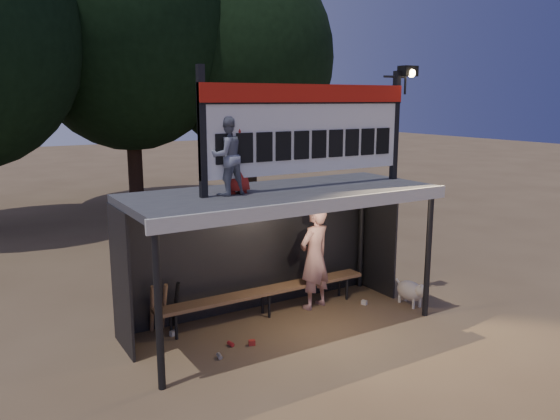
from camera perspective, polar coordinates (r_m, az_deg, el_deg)
name	(u,v)px	position (r m, az deg, el deg)	size (l,w,h in m)	color
ground	(282,326)	(9.36, 0.22, -12.03)	(80.00, 80.00, 0.00)	brown
player	(314,257)	(9.86, 3.62, -4.90)	(0.70, 0.46, 1.91)	silver
child_a	(226,156)	(8.18, -5.66, 5.64)	(0.57, 0.45, 1.18)	gray
child_b	(237,159)	(8.33, -4.56, 5.33)	(0.51, 0.33, 1.05)	#A9211A
dugout_shelter	(275,216)	(8.99, -0.58, -0.64)	(5.10, 2.08, 2.32)	#3A3A3C
scoreboard_assembly	(312,125)	(8.88, 3.38, 8.82)	(4.10, 0.27, 1.99)	black
bench	(266,292)	(9.64, -1.50, -8.55)	(4.00, 0.35, 0.48)	brown
tree_mid	(128,24)	(19.75, -15.63, 18.17)	(7.22, 7.22, 10.36)	black
tree_right	(249,58)	(20.23, -3.28, 15.61)	(6.08, 6.08, 8.72)	black
dog	(412,291)	(10.41, 13.59, -8.22)	(0.36, 0.81, 0.49)	beige
bats	(164,306)	(9.20, -12.02, -9.83)	(0.48, 0.33, 0.84)	#8A6140
litter	(253,334)	(8.99, -2.88, -12.79)	(3.63, 1.22, 0.08)	#B5261F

